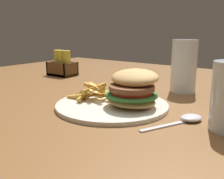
{
  "coord_description": "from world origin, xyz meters",
  "views": [
    {
      "loc": [
        0.45,
        -0.63,
        0.94
      ],
      "look_at": [
        0.07,
        -0.12,
        0.79
      ],
      "focal_mm": 42.0,
      "sensor_mm": 36.0,
      "label": 1
    }
  ],
  "objects_px": {
    "meal_plate_near": "(122,96)",
    "beer_glass": "(184,68)",
    "spoon": "(188,119)",
    "condiment_caddy": "(62,66)"
  },
  "relations": [
    {
      "from": "meal_plate_near",
      "to": "condiment_caddy",
      "type": "relative_size",
      "value": 2.56
    },
    {
      "from": "beer_glass",
      "to": "spoon",
      "type": "bearing_deg",
      "value": -65.64
    },
    {
      "from": "beer_glass",
      "to": "condiment_caddy",
      "type": "relative_size",
      "value": 1.43
    },
    {
      "from": "spoon",
      "to": "condiment_caddy",
      "type": "relative_size",
      "value": 1.36
    },
    {
      "from": "spoon",
      "to": "meal_plate_near",
      "type": "bearing_deg",
      "value": 116.23
    },
    {
      "from": "meal_plate_near",
      "to": "spoon",
      "type": "relative_size",
      "value": 1.88
    },
    {
      "from": "beer_glass",
      "to": "spoon",
      "type": "xyz_separation_m",
      "value": [
        0.12,
        -0.26,
        -0.07
      ]
    },
    {
      "from": "meal_plate_near",
      "to": "beer_glass",
      "type": "distance_m",
      "value": 0.27
    },
    {
      "from": "beer_glass",
      "to": "condiment_caddy",
      "type": "bearing_deg",
      "value": -177.86
    },
    {
      "from": "spoon",
      "to": "condiment_caddy",
      "type": "height_order",
      "value": "condiment_caddy"
    }
  ]
}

